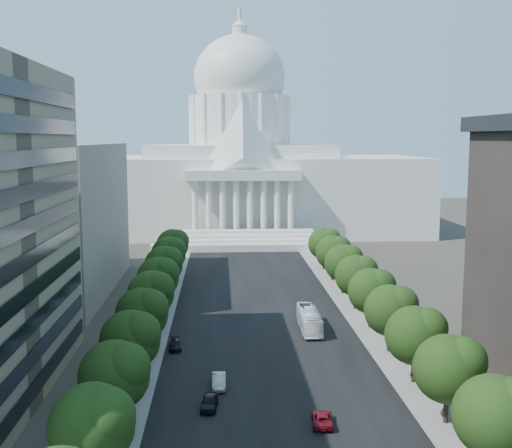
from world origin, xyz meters
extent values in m
cube|color=black|center=(0.00, 90.00, 0.00)|extent=(30.00, 260.00, 0.01)
cube|color=gray|center=(-19.00, 90.00, 0.00)|extent=(8.00, 260.00, 0.02)
cube|color=gray|center=(19.00, 90.00, 0.00)|extent=(8.00, 260.00, 0.02)
cube|color=white|center=(0.00, 185.00, 12.50)|extent=(120.00, 50.00, 25.00)
cube|color=white|center=(0.00, 185.00, 27.00)|extent=(60.00, 40.00, 4.00)
cube|color=white|center=(0.00, 158.00, 20.50)|extent=(34.00, 8.00, 3.00)
cylinder|color=white|center=(0.00, 185.00, 37.00)|extent=(32.00, 32.00, 16.00)
ellipsoid|color=white|center=(0.00, 185.00, 51.00)|extent=(30.00, 30.00, 27.60)
cylinder|color=white|center=(0.00, 185.00, 64.00)|extent=(4.80, 4.80, 7.00)
cone|color=white|center=(0.00, 185.00, 68.50)|extent=(5.20, 5.20, 2.50)
cylinder|color=white|center=(0.00, 185.00, 71.00)|extent=(1.20, 1.20, 4.00)
cube|color=gray|center=(-48.00, 100.00, 15.00)|extent=(38.00, 52.00, 30.00)
sphere|color=black|center=(-18.00, 24.00, 6.17)|extent=(7.60, 7.60, 7.60)
sphere|color=black|center=(-16.67, 23.24, 7.31)|extent=(5.32, 5.32, 5.32)
cylinder|color=#33261C|center=(-18.00, 36.00, 1.47)|extent=(0.56, 0.56, 2.94)
sphere|color=black|center=(-18.00, 36.00, 6.17)|extent=(7.60, 7.60, 7.60)
sphere|color=black|center=(-16.67, 35.24, 7.31)|extent=(5.32, 5.32, 5.32)
cylinder|color=#33261C|center=(-18.00, 48.00, 1.47)|extent=(0.56, 0.56, 2.94)
sphere|color=black|center=(-18.00, 48.00, 6.17)|extent=(7.60, 7.60, 7.60)
sphere|color=black|center=(-16.67, 47.24, 7.31)|extent=(5.32, 5.32, 5.32)
cylinder|color=#33261C|center=(-18.00, 60.00, 1.47)|extent=(0.56, 0.56, 2.94)
sphere|color=black|center=(-18.00, 60.00, 6.17)|extent=(7.60, 7.60, 7.60)
sphere|color=black|center=(-16.67, 59.24, 7.31)|extent=(5.32, 5.32, 5.32)
cylinder|color=#33261C|center=(-18.00, 72.00, 1.47)|extent=(0.56, 0.56, 2.94)
sphere|color=black|center=(-18.00, 72.00, 6.17)|extent=(7.60, 7.60, 7.60)
sphere|color=black|center=(-16.67, 71.24, 7.31)|extent=(5.32, 5.32, 5.32)
cylinder|color=#33261C|center=(-18.00, 84.00, 1.47)|extent=(0.56, 0.56, 2.94)
sphere|color=black|center=(-18.00, 84.00, 6.17)|extent=(7.60, 7.60, 7.60)
sphere|color=black|center=(-16.67, 83.24, 7.31)|extent=(5.32, 5.32, 5.32)
cylinder|color=#33261C|center=(-18.00, 96.00, 1.47)|extent=(0.56, 0.56, 2.94)
sphere|color=black|center=(-18.00, 96.00, 6.17)|extent=(7.60, 7.60, 7.60)
sphere|color=black|center=(-16.67, 95.24, 7.31)|extent=(5.32, 5.32, 5.32)
cylinder|color=#33261C|center=(-18.00, 108.00, 1.47)|extent=(0.56, 0.56, 2.94)
sphere|color=black|center=(-18.00, 108.00, 6.17)|extent=(7.60, 7.60, 7.60)
sphere|color=black|center=(-16.67, 107.24, 7.31)|extent=(5.32, 5.32, 5.32)
cylinder|color=#33261C|center=(-18.00, 120.00, 1.47)|extent=(0.56, 0.56, 2.94)
sphere|color=black|center=(-18.00, 120.00, 6.17)|extent=(7.60, 7.60, 7.60)
sphere|color=black|center=(-16.67, 119.24, 7.31)|extent=(5.32, 5.32, 5.32)
sphere|color=black|center=(18.00, 24.00, 6.17)|extent=(7.60, 7.60, 7.60)
cylinder|color=#33261C|center=(18.00, 36.00, 1.47)|extent=(0.56, 0.56, 2.94)
sphere|color=black|center=(18.00, 36.00, 6.17)|extent=(7.60, 7.60, 7.60)
sphere|color=black|center=(19.33, 35.24, 7.31)|extent=(5.32, 5.32, 5.32)
cylinder|color=#33261C|center=(18.00, 48.00, 1.47)|extent=(0.56, 0.56, 2.94)
sphere|color=black|center=(18.00, 48.00, 6.17)|extent=(7.60, 7.60, 7.60)
sphere|color=black|center=(19.33, 47.24, 7.31)|extent=(5.32, 5.32, 5.32)
cylinder|color=#33261C|center=(18.00, 60.00, 1.47)|extent=(0.56, 0.56, 2.94)
sphere|color=black|center=(18.00, 60.00, 6.17)|extent=(7.60, 7.60, 7.60)
sphere|color=black|center=(19.33, 59.24, 7.31)|extent=(5.32, 5.32, 5.32)
cylinder|color=#33261C|center=(18.00, 72.00, 1.47)|extent=(0.56, 0.56, 2.94)
sphere|color=black|center=(18.00, 72.00, 6.17)|extent=(7.60, 7.60, 7.60)
sphere|color=black|center=(19.33, 71.24, 7.31)|extent=(5.32, 5.32, 5.32)
cylinder|color=#33261C|center=(18.00, 84.00, 1.47)|extent=(0.56, 0.56, 2.94)
sphere|color=black|center=(18.00, 84.00, 6.17)|extent=(7.60, 7.60, 7.60)
sphere|color=black|center=(19.33, 83.24, 7.31)|extent=(5.32, 5.32, 5.32)
cylinder|color=#33261C|center=(18.00, 96.00, 1.47)|extent=(0.56, 0.56, 2.94)
sphere|color=black|center=(18.00, 96.00, 6.17)|extent=(7.60, 7.60, 7.60)
sphere|color=black|center=(19.33, 95.24, 7.31)|extent=(5.32, 5.32, 5.32)
cylinder|color=#33261C|center=(18.00, 108.00, 1.47)|extent=(0.56, 0.56, 2.94)
sphere|color=black|center=(18.00, 108.00, 6.17)|extent=(7.60, 7.60, 7.60)
sphere|color=black|center=(19.33, 107.24, 7.31)|extent=(5.32, 5.32, 5.32)
cylinder|color=#33261C|center=(18.00, 120.00, 1.47)|extent=(0.56, 0.56, 2.94)
sphere|color=black|center=(18.00, 120.00, 6.17)|extent=(7.60, 7.60, 7.60)
sphere|color=black|center=(19.33, 119.24, 7.31)|extent=(5.32, 5.32, 5.32)
cylinder|color=gray|center=(20.50, 35.00, 4.50)|extent=(0.18, 0.18, 9.00)
cylinder|color=gray|center=(19.30, 35.00, 8.80)|extent=(2.40, 0.14, 0.14)
sphere|color=gray|center=(18.20, 35.00, 8.70)|extent=(0.44, 0.44, 0.44)
cylinder|color=gray|center=(20.50, 60.00, 4.50)|extent=(0.18, 0.18, 9.00)
cylinder|color=gray|center=(19.30, 60.00, 8.80)|extent=(2.40, 0.14, 0.14)
sphere|color=gray|center=(18.20, 60.00, 8.70)|extent=(0.44, 0.44, 0.44)
cylinder|color=gray|center=(20.50, 85.00, 4.50)|extent=(0.18, 0.18, 9.00)
cylinder|color=gray|center=(19.30, 85.00, 8.80)|extent=(2.40, 0.14, 0.14)
sphere|color=gray|center=(18.20, 85.00, 8.70)|extent=(0.44, 0.44, 0.44)
cylinder|color=gray|center=(20.50, 110.00, 4.50)|extent=(0.18, 0.18, 9.00)
cylinder|color=gray|center=(19.30, 110.00, 8.80)|extent=(2.40, 0.14, 0.14)
sphere|color=gray|center=(18.20, 110.00, 8.70)|extent=(0.44, 0.44, 0.44)
cylinder|color=gray|center=(20.50, 135.00, 4.50)|extent=(0.18, 0.18, 9.00)
cylinder|color=gray|center=(19.30, 135.00, 8.80)|extent=(2.40, 0.14, 0.14)
sphere|color=gray|center=(18.20, 135.00, 8.70)|extent=(0.44, 0.44, 0.44)
imported|color=black|center=(-8.06, 41.10, 0.77)|extent=(2.28, 4.69, 1.54)
imported|color=#94969A|center=(-6.97, 47.49, 0.80)|extent=(1.71, 4.86, 1.60)
imported|color=maroon|center=(4.33, 36.20, 0.66)|extent=(2.66, 4.97, 1.33)
imported|color=black|center=(-13.50, 62.55, 0.64)|extent=(2.27, 4.59, 1.28)
imported|color=white|center=(7.73, 71.05, 1.74)|extent=(3.10, 12.52, 3.48)
camera|label=1|loc=(-6.62, -29.88, 31.09)|focal=45.00mm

